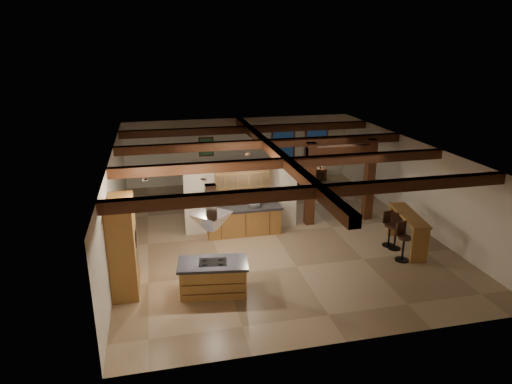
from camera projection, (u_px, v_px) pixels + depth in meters
ground at (274, 232)px, 15.31m from camera, size 12.00×12.00×0.00m
room_walls at (275, 182)px, 14.74m from camera, size 12.00×12.00×12.00m
ceiling_beams at (275, 152)px, 14.43m from camera, size 10.00×12.00×0.28m
timber_posts at (341, 173)px, 15.74m from camera, size 2.50×0.30×2.90m
partition_wall at (242, 199)px, 15.21m from camera, size 3.80×0.18×2.20m
pantry_cabinet at (123, 246)px, 11.54m from camera, size 0.67×1.60×2.40m
back_counter at (244, 221)px, 15.05m from camera, size 2.50×0.66×0.94m
upper_display_cabinet at (242, 179)px, 14.80m from camera, size 1.80×0.36×0.95m
range_hood at (212, 228)px, 11.12m from camera, size 1.10×1.10×1.40m
back_windows at (300, 146)px, 20.91m from camera, size 2.70×0.07×1.70m
framed_art at (206, 147)px, 19.94m from camera, size 0.65×0.05×0.85m
recessed_cans at (202, 170)px, 12.07m from camera, size 3.16×2.46×0.03m
kitchen_island at (213, 277)px, 11.55m from camera, size 1.86×1.17×0.87m
dining_table at (236, 195)px, 17.92m from camera, size 2.13×1.61×0.66m
sofa at (301, 175)px, 20.66m from camera, size 2.21×1.38×0.60m
microwave at (254, 204)px, 14.94m from camera, size 0.45×0.36×0.22m
bar_counter at (408, 225)px, 13.94m from camera, size 0.87×2.20×1.12m
side_table at (320, 174)px, 20.98m from camera, size 0.48×0.48×0.53m
table_lamp at (321, 164)px, 20.83m from camera, size 0.27×0.27×0.32m
bar_stool_a at (403, 241)px, 13.22m from camera, size 0.41×0.43×1.16m
bar_stool_b at (396, 231)px, 13.98m from camera, size 0.42×0.43×1.13m
bar_stool_c at (389, 229)px, 14.19m from camera, size 0.39×0.39×1.10m
dining_chairs at (236, 187)px, 17.81m from camera, size 2.56×2.56×1.31m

